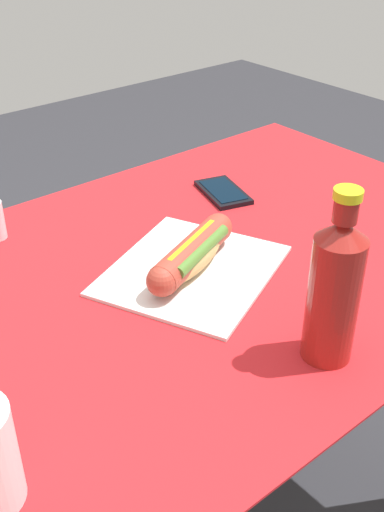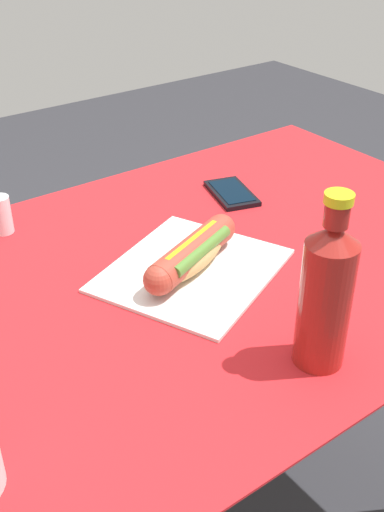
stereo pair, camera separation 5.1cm
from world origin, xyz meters
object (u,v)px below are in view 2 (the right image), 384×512
Objects in this scene: hot_dog at (192,253)px; salt_shaker at (1,215)px; cell_phone at (232,193)px; soda_bottle at (326,293)px.

salt_shaker is (0.19, -0.31, -0.00)m from hot_dog.
salt_shaker is at bearing -16.83° from cell_phone.
cell_phone is at bearing -141.96° from hot_dog.
soda_bottle reaches higher than hot_dog.
soda_bottle is at bearing 91.80° from hot_dog.
soda_bottle reaches higher than salt_shaker.
soda_bottle is at bearing 109.45° from salt_shaker.
soda_bottle is (0.22, 0.45, 0.10)m from cell_phone.
cell_phone is 0.51m from soda_bottle.
cell_phone is 0.59× the size of soda_bottle.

